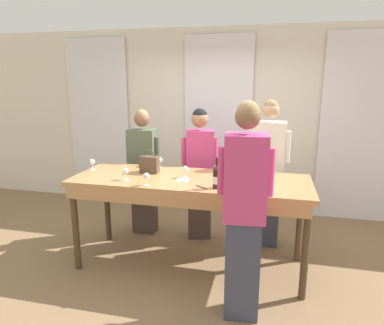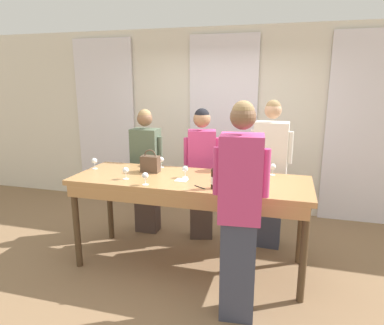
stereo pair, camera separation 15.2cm
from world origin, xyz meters
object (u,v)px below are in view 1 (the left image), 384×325
object	(u,v)px
wine_glass_front_right	(231,178)
guest_olive_jacket	(144,171)
handbag	(150,164)
wine_glass_center_left	(92,162)
wine_glass_front_mid	(146,177)
guest_pink_top	(200,171)
wine_glass_center_right	(160,160)
guest_cream_sweater	(267,173)
wine_glass_front_left	(185,169)
wine_glass_center_mid	(272,166)
tasting_bar	(190,187)
wine_bottle	(217,177)
wine_glass_back_left	(126,172)
host_pouring	(244,211)

from	to	relation	value
wine_glass_front_right	guest_olive_jacket	size ratio (longest dim) A/B	0.08
handbag	wine_glass_center_left	distance (m)	0.69
wine_glass_front_mid	guest_pink_top	xyz separation A→B (m)	(0.31, 1.06, -0.20)
wine_glass_center_right	guest_cream_sweater	world-z (taller)	guest_cream_sweater
wine_glass_front_left	wine_glass_center_mid	size ratio (longest dim) A/B	1.00
handbag	guest_olive_jacket	size ratio (longest dim) A/B	0.16
tasting_bar	guest_olive_jacket	world-z (taller)	guest_olive_jacket
tasting_bar	wine_glass_front_left	size ratio (longest dim) A/B	19.62
guest_olive_jacket	wine_glass_center_right	bearing A→B (deg)	-45.73
tasting_bar	wine_bottle	world-z (taller)	wine_bottle
wine_glass_center_left	wine_glass_center_right	world-z (taller)	same
wine_glass_front_mid	wine_glass_center_right	distance (m)	0.71
wine_glass_back_left	host_pouring	xyz separation A→B (m)	(1.27, -0.50, -0.13)
wine_glass_back_left	host_pouring	bearing A→B (deg)	-21.59
handbag	wine_glass_front_left	distance (m)	0.46
tasting_bar	wine_glass_front_mid	bearing A→B (deg)	-137.90
wine_glass_center_left	tasting_bar	bearing A→B (deg)	-5.08
wine_glass_front_right	wine_glass_front_mid	bearing A→B (deg)	-170.87
wine_glass_front_left	wine_glass_front_right	world-z (taller)	same
wine_glass_back_left	host_pouring	world-z (taller)	host_pouring
guest_olive_jacket	host_pouring	distance (m)	2.03
wine_glass_front_left	guest_olive_jacket	xyz separation A→B (m)	(-0.75, 0.70, -0.24)
wine_glass_center_right	wine_glass_back_left	size ratio (longest dim) A/B	1.00
guest_pink_top	wine_bottle	bearing A→B (deg)	-69.11
guest_cream_sweater	wine_bottle	bearing A→B (deg)	-115.20
tasting_bar	wine_glass_front_mid	size ratio (longest dim) A/B	19.62
handbag	wine_glass_front_right	xyz separation A→B (m)	(0.96, -0.34, -0.01)
wine_glass_back_left	guest_pink_top	bearing A→B (deg)	57.52
wine_bottle	wine_glass_front_left	bearing A→B (deg)	143.22
tasting_bar	guest_pink_top	distance (m)	0.74
wine_bottle	wine_glass_center_left	world-z (taller)	wine_bottle
wine_glass_front_mid	wine_glass_center_mid	world-z (taller)	same
wine_bottle	guest_olive_jacket	bearing A→B (deg)	138.89
handbag	host_pouring	distance (m)	1.41
guest_pink_top	guest_cream_sweater	distance (m)	0.85
wine_glass_front_mid	wine_glass_front_right	xyz separation A→B (m)	(0.82, 0.13, 0.00)
host_pouring	wine_bottle	bearing A→B (deg)	124.61
tasting_bar	host_pouring	bearing A→B (deg)	-47.58
wine_bottle	wine_glass_center_right	xyz separation A→B (m)	(-0.79, 0.63, -0.02)
wine_glass_front_left	wine_glass_front_right	distance (m)	0.57
tasting_bar	wine_glass_center_left	world-z (taller)	wine_glass_center_left
guest_olive_jacket	guest_cream_sweater	xyz separation A→B (m)	(1.60, 0.00, 0.06)
guest_cream_sweater	wine_glass_front_mid	bearing A→B (deg)	-137.42
wine_glass_front_mid	guest_pink_top	distance (m)	1.12
guest_olive_jacket	tasting_bar	bearing A→B (deg)	-42.47
wine_glass_center_right	guest_cream_sweater	distance (m)	1.31
tasting_bar	guest_pink_top	xyz separation A→B (m)	(-0.05, 0.74, -0.02)
handbag	guest_olive_jacket	bearing A→B (deg)	117.45
wine_bottle	tasting_bar	bearing A→B (deg)	142.45
wine_glass_front_right	wine_glass_center_left	distance (m)	1.68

